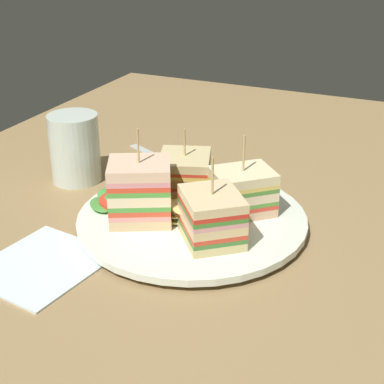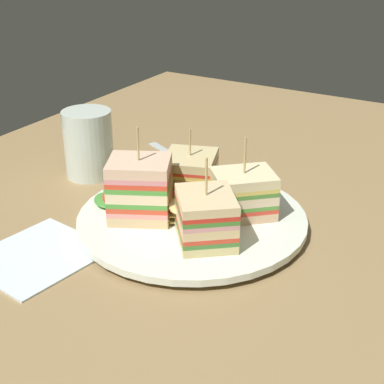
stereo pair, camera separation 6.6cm
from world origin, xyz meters
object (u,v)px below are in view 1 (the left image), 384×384
sandwich_wedge_0 (185,175)px  sandwich_wedge_2 (212,217)px  sandwich_wedge_1 (140,192)px  sandwich_wedge_3 (242,192)px  spoon (177,164)px  napkin (42,264)px  chip_pile (182,210)px  plate (192,220)px  drinking_glass (75,153)px

sandwich_wedge_0 → sandwich_wedge_2: bearing=19.4°
sandwich_wedge_1 → sandwich_wedge_0: bearing=51.4°
sandwich_wedge_3 → sandwich_wedge_0: bearing=-54.0°
sandwich_wedge_0 → spoon: bearing=-169.4°
napkin → sandwich_wedge_2: bearing=-56.2°
chip_pile → spoon: size_ratio=0.55×
plate → sandwich_wedge_3: 6.62cm
napkin → drinking_glass: 22.02cm
sandwich_wedge_2 → chip_pile: bearing=21.4°
plate → sandwich_wedge_1: size_ratio=2.44×
plate → sandwich_wedge_1: 7.10cm
sandwich_wedge_2 → sandwich_wedge_3: 7.38cm
plate → napkin: size_ratio=2.16×
sandwich_wedge_1 → sandwich_wedge_3: size_ratio=1.15×
sandwich_wedge_3 → chip_pile: 7.26cm
spoon → napkin: spoon is taller
sandwich_wedge_2 → spoon: sandwich_wedge_2 is taller
sandwich_wedge_0 → spoon: sandwich_wedge_0 is taller
sandwich_wedge_3 → spoon: 18.88cm
sandwich_wedge_1 → chip_pile: bearing=-4.9°
drinking_glass → sandwich_wedge_1: bearing=-120.8°
sandwich_wedge_1 → napkin: bearing=-144.9°
sandwich_wedge_0 → drinking_glass: size_ratio=0.92×
sandwich_wedge_2 → sandwich_wedge_1: bearing=45.2°
chip_pile → plate: bearing=-20.2°
sandwich_wedge_2 → napkin: bearing=84.9°
sandwich_wedge_1 → sandwich_wedge_3: 11.68cm
sandwich_wedge_0 → sandwich_wedge_3: sandwich_wedge_3 is taller
sandwich_wedge_0 → napkin: sandwich_wedge_0 is taller
napkin → drinking_glass: (19.75, 9.01, 3.69)cm
plate → sandwich_wedge_3: sandwich_wedge_3 is taller
drinking_glass → sandwich_wedge_0: bearing=-92.7°
spoon → napkin: 29.38cm
chip_pile → spoon: chip_pile is taller
sandwich_wedge_3 → drinking_glass: size_ratio=1.02×
sandwich_wedge_1 → chip_pile: size_ratio=1.39×
plate → sandwich_wedge_1: sandwich_wedge_1 is taller
plate → sandwich_wedge_0: bearing=33.0°
spoon → sandwich_wedge_1: bearing=-50.6°
napkin → spoon: bearing=-2.9°
sandwich_wedge_1 → sandwich_wedge_2: bearing=-32.5°
plate → napkin: plate is taller
spoon → napkin: bearing=-66.8°
sandwich_wedge_3 → chip_pile: bearing=-1.3°
sandwich_wedge_3 → napkin: size_ratio=0.77×
spoon → drinking_glass: size_ratio=1.55×
plate → sandwich_wedge_3: size_ratio=2.80×
sandwich_wedge_1 → spoon: sandwich_wedge_1 is taller
sandwich_wedge_1 → drinking_glass: bearing=122.6°
chip_pile → drinking_glass: drinking_glass is taller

